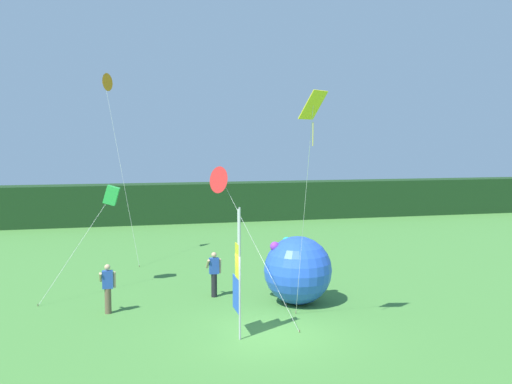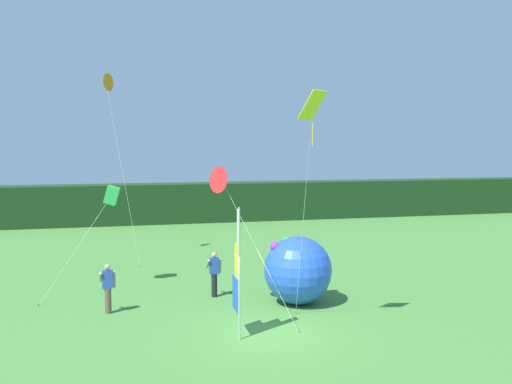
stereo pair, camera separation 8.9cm
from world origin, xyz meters
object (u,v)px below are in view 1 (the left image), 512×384
at_px(inflatable_balloon, 298,270).
at_px(kite_green_box_0, 111,196).
at_px(person_near_banner, 214,273).
at_px(kite_orange_delta_3, 105,83).
at_px(banner_flag, 238,275).
at_px(kite_red_delta_1, 222,180).
at_px(kite_yellow_diamond_2, 312,116).
at_px(person_mid_field, 108,287).

xyz_separation_m(inflatable_balloon, kite_green_box_0, (-6.53, 4.10, 2.49)).
bearing_deg(person_near_banner, kite_orange_delta_3, 116.93).
height_order(banner_flag, kite_red_delta_1, kite_red_delta_1).
bearing_deg(inflatable_balloon, kite_orange_delta_3, 125.61).
bearing_deg(kite_red_delta_1, banner_flag, -90.44).
bearing_deg(kite_green_box_0, kite_yellow_diamond_2, -52.49).
bearing_deg(inflatable_balloon, banner_flag, -134.63).
distance_m(banner_flag, inflatable_balloon, 4.10).
distance_m(person_mid_field, inflatable_balloon, 6.70).
relative_size(person_near_banner, inflatable_balloon, 0.70).
relative_size(person_near_banner, kite_yellow_diamond_2, 0.23).
xyz_separation_m(person_mid_field, kite_orange_delta_3, (-0.09, 9.01, 7.83)).
distance_m(person_near_banner, kite_red_delta_1, 4.12).
relative_size(inflatable_balloon, kite_orange_delta_3, 0.27).
xyz_separation_m(person_near_banner, person_mid_field, (-3.88, -1.19, -0.01)).
relative_size(kite_yellow_diamond_2, kite_orange_delta_3, 0.80).
distance_m(banner_flag, kite_yellow_diamond_2, 5.21).
bearing_deg(kite_green_box_0, kite_red_delta_1, -49.91).
xyz_separation_m(kite_yellow_diamond_2, kite_orange_delta_3, (-6.04, 12.90, 2.12)).
bearing_deg(kite_yellow_diamond_2, kite_green_box_0, 127.51).
relative_size(banner_flag, person_near_banner, 2.30).
bearing_deg(kite_orange_delta_3, inflatable_balloon, -54.39).
distance_m(person_near_banner, kite_green_box_0, 5.29).
distance_m(kite_green_box_0, kite_orange_delta_3, 7.33).
xyz_separation_m(banner_flag, person_near_banner, (0.05, 4.51, -0.98)).
relative_size(banner_flag, inflatable_balloon, 1.60).
height_order(person_mid_field, kite_red_delta_1, kite_red_delta_1).
xyz_separation_m(kite_red_delta_1, kite_yellow_diamond_2, (2.10, -3.16, 2.07)).
bearing_deg(kite_red_delta_1, inflatable_balloon, 6.09).
distance_m(inflatable_balloon, kite_red_delta_1, 4.37).
distance_m(person_near_banner, kite_orange_delta_3, 11.75).
relative_size(banner_flag, kite_green_box_0, 0.95).
relative_size(person_mid_field, kite_yellow_diamond_2, 0.23).
bearing_deg(kite_green_box_0, person_near_banner, -33.50).
height_order(person_mid_field, kite_yellow_diamond_2, kite_yellow_diamond_2).
bearing_deg(person_mid_field, banner_flag, -40.83).
xyz_separation_m(person_near_banner, kite_green_box_0, (-3.73, 2.47, 2.81)).
bearing_deg(kite_orange_delta_3, person_near_banner, -63.07).
distance_m(person_mid_field, kite_green_box_0, 4.63).
relative_size(kite_red_delta_1, kite_orange_delta_3, 0.55).
distance_m(banner_flag, person_mid_field, 5.17).
height_order(kite_red_delta_1, kite_orange_delta_3, kite_orange_delta_3).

